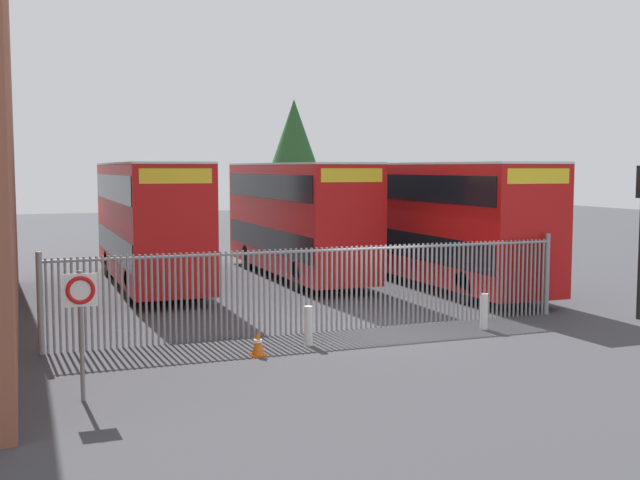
{
  "coord_description": "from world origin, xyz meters",
  "views": [
    {
      "loc": [
        -8.67,
        -18.71,
        4.24
      ],
      "look_at": [
        0.0,
        4.0,
        2.0
      ],
      "focal_mm": 44.14,
      "sensor_mm": 36.0,
      "label": 1
    }
  ],
  "objects": [
    {
      "name": "speed_limit_sign_post",
      "position": [
        -7.72,
        -4.14,
        1.78
      ],
      "size": [
        0.6,
        0.14,
        2.4
      ],
      "color": "slate",
      "rests_on": "ground"
    },
    {
      "name": "tree_tall_back",
      "position": [
        7.75,
        28.93,
        5.61
      ],
      "size": [
        4.13,
        4.13,
        8.57
      ],
      "color": "#4C3823",
      "rests_on": "ground"
    },
    {
      "name": "double_decker_bus_near_gate",
      "position": [
        5.26,
        5.57,
        2.42
      ],
      "size": [
        2.54,
        10.81,
        4.42
      ],
      "color": "red",
      "rests_on": "ground"
    },
    {
      "name": "traffic_cone_by_gate",
      "position": [
        -3.76,
        -1.92,
        0.29
      ],
      "size": [
        0.34,
        0.34,
        0.59
      ],
      "color": "orange",
      "rests_on": "ground"
    },
    {
      "name": "palisade_fence",
      "position": [
        -1.41,
        0.0,
        1.18
      ],
      "size": [
        13.98,
        0.14,
        2.35
      ],
      "color": "gray",
      "rests_on": "ground"
    },
    {
      "name": "bollard_near_left",
      "position": [
        -2.33,
        -1.33,
        0.47
      ],
      "size": [
        0.2,
        0.2,
        0.95
      ],
      "primitive_type": "cylinder",
      "color": "silver",
      "rests_on": "ground"
    },
    {
      "name": "double_decker_bus_behind_fence_right",
      "position": [
        1.25,
        9.81,
        2.42
      ],
      "size": [
        2.54,
        10.81,
        4.42
      ],
      "color": "red",
      "rests_on": "ground"
    },
    {
      "name": "bollard_center_front",
      "position": [
        2.63,
        -1.21,
        0.47
      ],
      "size": [
        0.2,
        0.2,
        0.95
      ],
      "primitive_type": "cylinder",
      "color": "silver",
      "rests_on": "ground"
    },
    {
      "name": "ground_plane",
      "position": [
        0.0,
        8.0,
        0.0
      ],
      "size": [
        100.0,
        100.0,
        0.0
      ],
      "primitive_type": "plane",
      "color": "#3D3D42"
    },
    {
      "name": "double_decker_bus_behind_fence_left",
      "position": [
        -4.42,
        9.59,
        2.42
      ],
      "size": [
        2.54,
        10.81,
        4.42
      ],
      "color": "red",
      "rests_on": "ground"
    }
  ]
}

